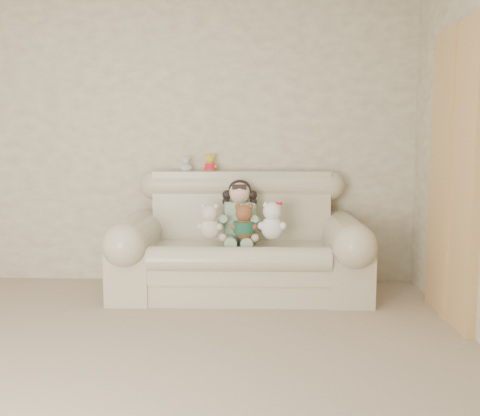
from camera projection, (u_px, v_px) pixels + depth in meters
name	position (u px, v px, depth m)	size (l,w,h in m)	color
floor	(91.00, 402.00, 2.76)	(5.00, 5.00, 0.00)	gray
wall_back	(168.00, 140.00, 5.09)	(4.50, 4.50, 0.00)	beige
sofa	(240.00, 234.00, 4.66)	(2.10, 0.95, 1.03)	beige
door_panel	(454.00, 175.00, 3.96)	(0.06, 0.90, 2.10)	#AB8349
seated_child	(240.00, 211.00, 4.72)	(0.34, 0.41, 0.56)	#2B7539
brown_teddy	(244.00, 218.00, 4.52)	(0.22, 0.17, 0.34)	brown
white_cat	(272.00, 216.00, 4.52)	(0.23, 0.18, 0.37)	white
cream_teddy	(210.00, 218.00, 4.52)	(0.22, 0.17, 0.34)	beige
yellow_mini_bear	(210.00, 162.00, 4.99)	(0.13, 0.10, 0.20)	yellow
grey_mini_plush	(186.00, 163.00, 4.97)	(0.11, 0.09, 0.17)	silver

